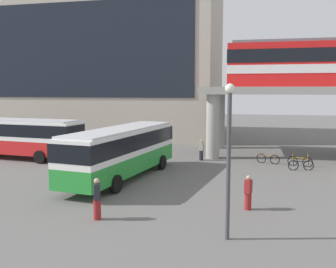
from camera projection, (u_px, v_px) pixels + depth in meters
The scene contains 11 objects.
ground_plane at pixel (140, 160), 30.35m from camera, with size 120.00×120.00×0.00m, color #605E5B.
station_building at pixel (96, 64), 47.45m from camera, with size 30.44×15.01×17.73m.
bus_main at pixel (122, 148), 23.60m from camera, with size 4.19×11.30×3.22m.
bus_secondary at pixel (18, 134), 30.70m from camera, with size 11.26×3.81×3.22m.
bicycle_brown at pixel (268, 159), 28.74m from camera, with size 1.71×0.66×1.04m.
bicycle_orange at pixel (300, 161), 27.66m from camera, with size 1.74×0.53×1.04m.
bicycle_black at pixel (301, 165), 26.30m from camera, with size 1.76×0.43×1.04m.
pedestrian_by_bike_rack at pixel (97, 200), 16.24m from camera, with size 0.41×0.47×1.82m.
pedestrian_waiting_near_stop at pixel (201, 151), 30.01m from camera, with size 0.46×0.37×1.63m.
pedestrian_at_kerb at pixel (248, 194), 17.60m from camera, with size 0.38×0.46×1.63m.
lamp_post at pixel (229, 148), 13.77m from camera, with size 0.36×0.36×5.80m.
Camera 1 is at (8.69, -18.70, 5.56)m, focal length 40.42 mm.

